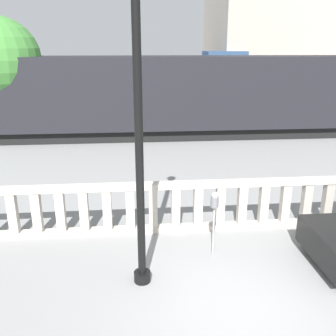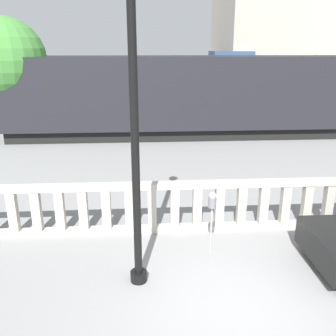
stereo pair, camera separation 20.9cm
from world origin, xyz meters
TOP-DOWN VIEW (x-y plane):
  - ground_plane at (0.00, 0.00)m, footprint 160.00×160.00m
  - balustrade at (-0.00, 2.93)m, footprint 13.37×0.24m
  - lamppost at (-1.65, 0.96)m, footprint 0.32×0.32m
  - parking_meter at (-0.14, 1.72)m, footprint 0.17×0.17m
  - train_near at (2.13, 12.71)m, footprint 19.87×2.67m
  - train_far at (-7.59, 24.22)m, footprint 29.13×3.03m
  - building_block at (11.46, 28.94)m, footprint 12.25×9.97m
  - tree_left at (-7.71, 12.75)m, footprint 3.75×3.75m

SIDE VIEW (x-z plane):
  - ground_plane at x=0.00m, z-range 0.00..0.00m
  - balustrade at x=0.00m, z-range 0.00..1.25m
  - parking_meter at x=-0.14m, z-range 0.44..1.91m
  - train_far at x=-7.59m, z-range -0.22..3.63m
  - train_near at x=2.13m, z-range -0.20..4.20m
  - lamppost at x=-1.65m, z-range 0.07..5.92m
  - tree_left at x=-7.71m, z-range 0.88..6.41m
  - building_block at x=11.46m, z-range 0.00..11.84m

